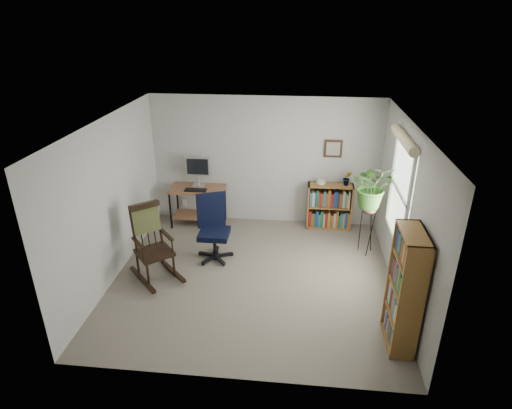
# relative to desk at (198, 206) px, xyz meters

# --- Properties ---
(floor) EXTENTS (4.20, 4.00, 0.00)m
(floor) POSITION_rel_desk_xyz_m (1.24, -1.70, -0.37)
(floor) COLOR slate
(floor) RESTS_ON ground
(ceiling) EXTENTS (4.20, 4.00, 0.00)m
(ceiling) POSITION_rel_desk_xyz_m (1.24, -1.70, 2.03)
(ceiling) COLOR silver
(ceiling) RESTS_ON ground
(wall_back) EXTENTS (4.20, 0.00, 2.40)m
(wall_back) POSITION_rel_desk_xyz_m (1.24, 0.30, 0.83)
(wall_back) COLOR #B2B2AE
(wall_back) RESTS_ON ground
(wall_front) EXTENTS (4.20, 0.00, 2.40)m
(wall_front) POSITION_rel_desk_xyz_m (1.24, -3.70, 0.83)
(wall_front) COLOR #B2B2AE
(wall_front) RESTS_ON ground
(wall_left) EXTENTS (0.00, 4.00, 2.40)m
(wall_left) POSITION_rel_desk_xyz_m (-0.86, -1.70, 0.83)
(wall_left) COLOR #B2B2AE
(wall_left) RESTS_ON ground
(wall_right) EXTENTS (0.00, 4.00, 2.40)m
(wall_right) POSITION_rel_desk_xyz_m (3.34, -1.70, 0.83)
(wall_right) COLOR #B2B2AE
(wall_right) RESTS_ON ground
(window) EXTENTS (0.12, 1.20, 1.50)m
(window) POSITION_rel_desk_xyz_m (3.30, -1.40, 1.03)
(window) COLOR silver
(window) RESTS_ON wall_right
(desk) EXTENTS (1.02, 0.56, 0.74)m
(desk) POSITION_rel_desk_xyz_m (0.00, 0.00, 0.00)
(desk) COLOR brown
(desk) RESTS_ON floor
(monitor) EXTENTS (0.46, 0.16, 0.56)m
(monitor) POSITION_rel_desk_xyz_m (0.00, 0.14, 0.65)
(monitor) COLOR #B5B6BA
(monitor) RESTS_ON desk
(keyboard) EXTENTS (0.40, 0.15, 0.02)m
(keyboard) POSITION_rel_desk_xyz_m (0.00, -0.12, 0.38)
(keyboard) COLOR black
(keyboard) RESTS_ON desk
(office_chair) EXTENTS (0.77, 0.77, 1.09)m
(office_chair) POSITION_rel_desk_xyz_m (0.55, -1.21, 0.18)
(office_chair) COLOR black
(office_chair) RESTS_ON floor
(rocking_chair) EXTENTS (1.13, 1.17, 1.18)m
(rocking_chair) POSITION_rel_desk_xyz_m (-0.24, -1.84, 0.22)
(rocking_chair) COLOR black
(rocking_chair) RESTS_ON floor
(low_bookshelf) EXTENTS (0.82, 0.27, 0.86)m
(low_bookshelf) POSITION_rel_desk_xyz_m (2.46, 0.12, 0.06)
(low_bookshelf) COLOR olive
(low_bookshelf) RESTS_ON floor
(tall_bookshelf) EXTENTS (0.29, 0.67, 1.52)m
(tall_bookshelf) POSITION_rel_desk_xyz_m (3.16, -2.89, 0.39)
(tall_bookshelf) COLOR olive
(tall_bookshelf) RESTS_ON floor
(plant_stand) EXTENTS (0.32, 0.32, 0.90)m
(plant_stand) POSITION_rel_desk_xyz_m (3.04, -0.75, 0.08)
(plant_stand) COLOR black
(plant_stand) RESTS_ON floor
(spider_plant) EXTENTS (1.69, 1.88, 1.47)m
(spider_plant) POSITION_rel_desk_xyz_m (3.04, -0.75, 1.20)
(spider_plant) COLOR #325E21
(spider_plant) RESTS_ON plant_stand
(potted_plant_small) EXTENTS (0.13, 0.24, 0.11)m
(potted_plant_small) POSITION_rel_desk_xyz_m (2.74, 0.13, 0.55)
(potted_plant_small) COLOR #325E21
(potted_plant_small) RESTS_ON low_bookshelf
(framed_picture) EXTENTS (0.32, 0.04, 0.32)m
(framed_picture) POSITION_rel_desk_xyz_m (2.46, 0.27, 1.12)
(framed_picture) COLOR black
(framed_picture) RESTS_ON wall_back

